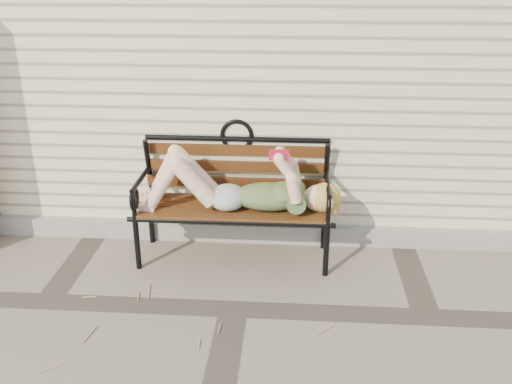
{
  "coord_description": "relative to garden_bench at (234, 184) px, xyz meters",
  "views": [
    {
      "loc": [
        0.37,
        -3.12,
        2.15
      ],
      "look_at": [
        0.11,
        0.56,
        0.6
      ],
      "focal_mm": 40.0,
      "sensor_mm": 36.0,
      "label": 1
    }
  ],
  "objects": [
    {
      "name": "ground",
      "position": [
        0.07,
        -0.78,
        -0.56
      ],
      "size": [
        80.0,
        80.0,
        0.0
      ],
      "primitive_type": "plane",
      "color": "gray",
      "rests_on": "ground"
    },
    {
      "name": "house_wall",
      "position": [
        0.07,
        2.22,
        0.94
      ],
      "size": [
        8.0,
        4.0,
        3.0
      ],
      "primitive_type": "cube",
      "color": "#F2E8BD",
      "rests_on": "ground"
    },
    {
      "name": "foundation_strip",
      "position": [
        0.07,
        0.19,
        -0.49
      ],
      "size": [
        8.0,
        0.1,
        0.15
      ],
      "primitive_type": "cube",
      "color": "#A7A197",
      "rests_on": "ground"
    },
    {
      "name": "garden_bench",
      "position": [
        0.0,
        0.0,
        0.0
      ],
      "size": [
        1.55,
        0.62,
        1.01
      ],
      "color": "black",
      "rests_on": "ground"
    },
    {
      "name": "reading_woman",
      "position": [
        0.01,
        -0.12,
        0.03
      ],
      "size": [
        1.47,
        0.33,
        0.46
      ],
      "color": "#0A3448",
      "rests_on": "ground"
    },
    {
      "name": "straw_scatter",
      "position": [
        -0.7,
        -1.23,
        -0.56
      ],
      "size": [
        2.79,
        1.38,
        0.01
      ],
      "color": "tan",
      "rests_on": "ground"
    }
  ]
}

